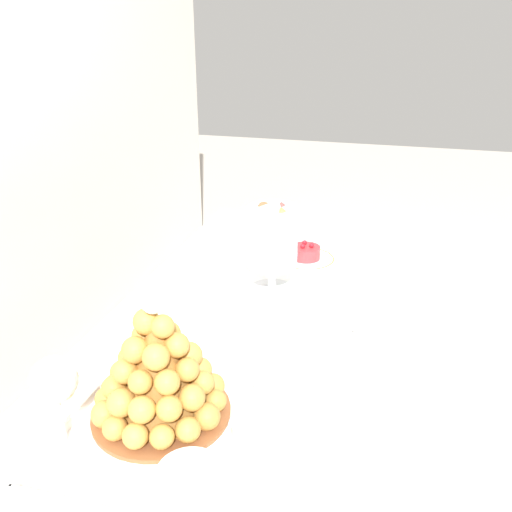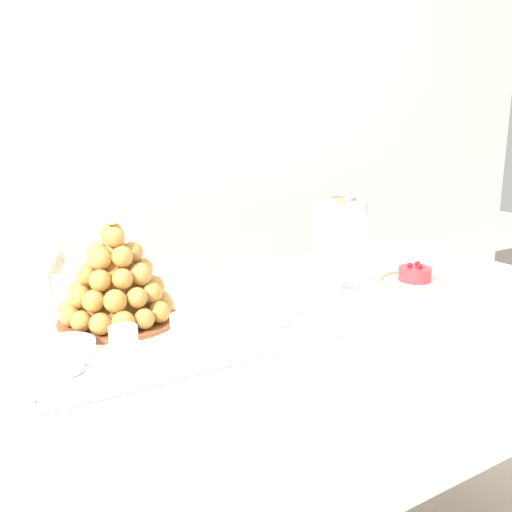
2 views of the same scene
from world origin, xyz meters
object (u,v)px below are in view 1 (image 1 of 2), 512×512
at_px(serving_tray, 216,402).
at_px(macaron_goblet, 273,238).
at_px(creme_brulee_ramekin, 189,475).
at_px(fruit_tart_plate, 306,255).
at_px(dessert_cup_mid_left, 248,440).
at_px(dessert_cup_left, 234,490).
at_px(dessert_cup_mid_right, 287,368).
at_px(dessert_cup_right, 294,338).
at_px(croquembouche, 158,372).
at_px(dessert_cup_centre, 267,396).
at_px(wine_glass, 55,382).

xyz_separation_m(serving_tray, macaron_goblet, (0.47, 0.01, 0.14)).
distance_m(serving_tray, macaron_goblet, 0.49).
bearing_deg(creme_brulee_ramekin, serving_tray, 7.64).
bearing_deg(fruit_tart_plate, dessert_cup_mid_left, -175.77).
distance_m(dessert_cup_left, creme_brulee_ramekin, 0.08).
bearing_deg(serving_tray, dessert_cup_mid_right, -47.19).
bearing_deg(dessert_cup_right, croquembouche, 146.31).
height_order(creme_brulee_ramekin, macaron_goblet, macaron_goblet).
relative_size(dessert_cup_left, dessert_cup_mid_right, 1.10).
height_order(serving_tray, dessert_cup_mid_right, dessert_cup_mid_right).
relative_size(dessert_cup_left, dessert_cup_right, 0.93).
distance_m(serving_tray, dessert_cup_centre, 0.10).
height_order(dessert_cup_right, wine_glass, wine_glass).
xyz_separation_m(dessert_cup_centre, dessert_cup_mid_right, (0.10, -0.02, -0.00)).
relative_size(serving_tray, wine_glass, 3.47).
distance_m(dessert_cup_right, creme_brulee_ramekin, 0.41).
distance_m(creme_brulee_ramekin, macaron_goblet, 0.68).
relative_size(croquembouche, creme_brulee_ramekin, 2.40).
xyz_separation_m(croquembouche, dessert_cup_right, (0.27, -0.18, -0.06)).
bearing_deg(dessert_cup_left, fruit_tart_plate, 4.33).
bearing_deg(macaron_goblet, fruit_tart_plate, -12.25).
distance_m(dessert_cup_centre, macaron_goblet, 0.49).
xyz_separation_m(creme_brulee_ramekin, fruit_tart_plate, (0.88, -0.01, -0.01)).
xyz_separation_m(dessert_cup_centre, creme_brulee_ramekin, (-0.20, 0.07, -0.01)).
xyz_separation_m(dessert_cup_centre, wine_glass, (-0.17, 0.30, 0.09)).
distance_m(macaron_goblet, fruit_tart_plate, 0.26).
bearing_deg(dessert_cup_centre, dessert_cup_mid_left, 179.27).
bearing_deg(dessert_cup_mid_right, dessert_cup_left, 178.53).
distance_m(fruit_tart_plate, wine_glass, 0.89).
bearing_deg(dessert_cup_right, dessert_cup_left, -179.71).
distance_m(dessert_cup_mid_left, dessert_cup_mid_right, 0.21).
height_order(dessert_cup_centre, fruit_tart_plate, dessert_cup_centre).
xyz_separation_m(serving_tray, dessert_cup_centre, (0.01, -0.09, 0.03)).
bearing_deg(dessert_cup_left, creme_brulee_ramekin, 75.80).
bearing_deg(serving_tray, wine_glass, 128.66).
distance_m(dessert_cup_left, dessert_cup_mid_left, 0.10).
relative_size(dessert_cup_mid_left, macaron_goblet, 0.23).
bearing_deg(dessert_cup_mid_right, macaron_goblet, 18.38).
xyz_separation_m(serving_tray, dessert_cup_left, (-0.21, -0.10, 0.03)).
relative_size(croquembouche, dessert_cup_mid_right, 4.81).
relative_size(dessert_cup_left, wine_glass, 0.33).
xyz_separation_m(dessert_cup_left, fruit_tart_plate, (0.90, 0.07, -0.02)).
height_order(serving_tray, dessert_cup_right, dessert_cup_right).
xyz_separation_m(dessert_cup_left, creme_brulee_ramekin, (0.02, 0.08, -0.01)).
height_order(croquembouche, macaron_goblet, croquembouche).
xyz_separation_m(dessert_cup_left, wine_glass, (0.05, 0.31, 0.09)).
relative_size(dessert_cup_mid_right, fruit_tart_plate, 0.30).
distance_m(croquembouche, dessert_cup_right, 0.33).
bearing_deg(dessert_cup_left, serving_tray, 25.96).
xyz_separation_m(dessert_cup_left, dessert_cup_right, (0.42, 0.00, -0.00)).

